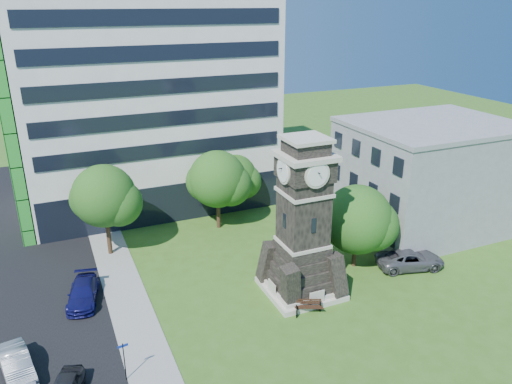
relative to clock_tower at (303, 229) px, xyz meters
name	(u,v)px	position (x,y,z in m)	size (l,w,h in m)	color
ground	(277,314)	(-3.00, -2.00, -5.28)	(160.00, 160.00, 0.00)	#38601B
sidewalk	(130,307)	(-12.50, 3.00, -5.25)	(3.00, 70.00, 0.06)	gray
street	(2,336)	(-21.00, 3.00, -5.27)	(14.00, 80.00, 0.02)	black
clock_tower	(303,229)	(0.00, 0.00, 0.00)	(5.40, 5.40, 12.22)	beige
office_tall	(143,70)	(-6.20, 23.84, 8.94)	(26.20, 15.11, 28.60)	white
office_low	(428,175)	(16.97, 6.00, -0.07)	(15.20, 12.20, 10.40)	#96989B
car_street_mid	(16,365)	(-19.93, -1.42, -4.54)	(1.56, 4.47, 1.47)	#93979A
car_street_north	(83,293)	(-15.50, 5.15, -4.56)	(2.01, 4.94, 1.43)	#121250
car_east_lot	(410,259)	(10.09, -0.47, -4.50)	(2.59, 5.61, 1.56)	#57575D
park_bench	(308,306)	(-0.89, -2.75, -4.73)	(2.03, 0.54, 1.05)	black
street_sign	(124,357)	(-14.04, -4.46, -3.66)	(0.62, 0.06, 2.59)	black
tree_nw	(105,198)	(-12.49, 12.06, 0.00)	(5.93, 5.39, 8.20)	#332114
tree_nc	(218,181)	(-1.85, 13.44, -0.43)	(6.05, 5.50, 7.81)	#332114
tree_ne	(234,178)	(0.92, 16.58, -1.59)	(5.41, 4.92, 6.31)	#332114
tree_east	(358,221)	(6.07, 1.68, -1.18)	(6.31, 5.74, 7.13)	#332114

